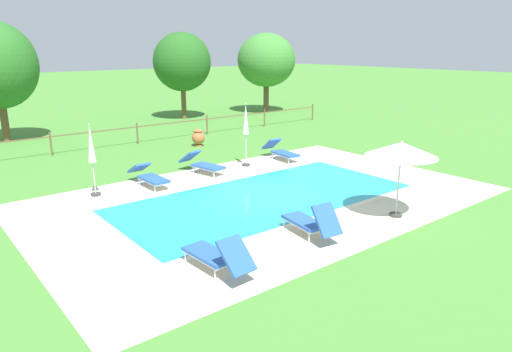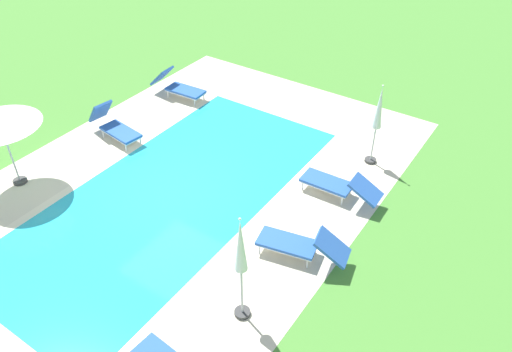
{
  "view_description": "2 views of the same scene",
  "coord_description": "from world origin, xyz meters",
  "px_view_note": "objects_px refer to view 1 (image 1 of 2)",
  "views": [
    {
      "loc": [
        -9.11,
        -10.91,
        4.72
      ],
      "look_at": [
        0.04,
        0.5,
        0.6
      ],
      "focal_mm": 32.64,
      "sensor_mm": 36.0,
      "label": 1
    },
    {
      "loc": [
        7.01,
        7.3,
        8.17
      ],
      "look_at": [
        -0.56,
        2.21,
        1.19
      ],
      "focal_mm": 35.31,
      "sensor_mm": 36.0,
      "label": 2
    }
  ],
  "objects_px": {
    "sun_lounger_south_near_corner": "(149,176)",
    "tree_west_mid": "(182,62)",
    "terracotta_urn_near_fence": "(198,138)",
    "sun_lounger_north_near_steps": "(281,151)",
    "patio_umbrella_closed_row_west": "(246,125)",
    "sun_lounger_north_mid": "(311,222)",
    "sun_lounger_north_end": "(216,255)",
    "patio_umbrella_closed_row_mid_west": "(91,150)",
    "patio_umbrella_open_foreground": "(401,150)",
    "sun_lounger_north_far": "(203,164)",
    "tree_centre": "(266,60)"
  },
  "relations": [
    {
      "from": "sun_lounger_south_near_corner",
      "to": "tree_west_mid",
      "type": "xyz_separation_m",
      "value": [
        8.82,
        12.75,
        3.31
      ]
    },
    {
      "from": "terracotta_urn_near_fence",
      "to": "tree_west_mid",
      "type": "distance_m",
      "value": 9.64
    },
    {
      "from": "sun_lounger_north_near_steps",
      "to": "patio_umbrella_closed_row_west",
      "type": "xyz_separation_m",
      "value": [
        -1.84,
        0.07,
        1.31
      ]
    },
    {
      "from": "sun_lounger_north_mid",
      "to": "sun_lounger_north_end",
      "type": "distance_m",
      "value": 2.96
    },
    {
      "from": "terracotta_urn_near_fence",
      "to": "patio_umbrella_closed_row_mid_west",
      "type": "bearing_deg",
      "value": -146.23
    },
    {
      "from": "sun_lounger_north_end",
      "to": "tree_west_mid",
      "type": "bearing_deg",
      "value": 61.54
    },
    {
      "from": "sun_lounger_south_near_corner",
      "to": "tree_west_mid",
      "type": "distance_m",
      "value": 15.85
    },
    {
      "from": "patio_umbrella_open_foreground",
      "to": "patio_umbrella_closed_row_mid_west",
      "type": "bearing_deg",
      "value": 129.62
    },
    {
      "from": "sun_lounger_north_far",
      "to": "patio_umbrella_closed_row_west",
      "type": "height_order",
      "value": "patio_umbrella_closed_row_west"
    },
    {
      "from": "patio_umbrella_closed_row_mid_west",
      "to": "tree_west_mid",
      "type": "relative_size",
      "value": 0.42
    },
    {
      "from": "sun_lounger_north_near_steps",
      "to": "sun_lounger_north_far",
      "type": "xyz_separation_m",
      "value": [
        -3.8,
        0.22,
        -0.0
      ]
    },
    {
      "from": "sun_lounger_north_end",
      "to": "sun_lounger_north_far",
      "type": "bearing_deg",
      "value": 59.67
    },
    {
      "from": "sun_lounger_north_near_steps",
      "to": "tree_centre",
      "type": "xyz_separation_m",
      "value": [
        8.89,
        11.63,
        3.31
      ]
    },
    {
      "from": "sun_lounger_north_far",
      "to": "patio_umbrella_closed_row_mid_west",
      "type": "bearing_deg",
      "value": -177.81
    },
    {
      "from": "sun_lounger_north_mid",
      "to": "terracotta_urn_near_fence",
      "type": "relative_size",
      "value": 2.45
    },
    {
      "from": "terracotta_urn_near_fence",
      "to": "tree_west_mid",
      "type": "xyz_separation_m",
      "value": [
        3.97,
        8.16,
        3.25
      ]
    },
    {
      "from": "sun_lounger_north_far",
      "to": "sun_lounger_south_near_corner",
      "type": "relative_size",
      "value": 1.01
    },
    {
      "from": "patio_umbrella_closed_row_mid_west",
      "to": "terracotta_urn_near_fence",
      "type": "distance_m",
      "value": 8.16
    },
    {
      "from": "tree_west_mid",
      "to": "tree_centre",
      "type": "height_order",
      "value": "tree_centre"
    },
    {
      "from": "sun_lounger_north_near_steps",
      "to": "sun_lounger_south_near_corner",
      "type": "distance_m",
      "value": 6.15
    },
    {
      "from": "sun_lounger_north_mid",
      "to": "patio_umbrella_closed_row_mid_west",
      "type": "bearing_deg",
      "value": 114.44
    },
    {
      "from": "sun_lounger_north_mid",
      "to": "tree_centre",
      "type": "relative_size",
      "value": 0.34
    },
    {
      "from": "patio_umbrella_closed_row_mid_west",
      "to": "terracotta_urn_near_fence",
      "type": "xyz_separation_m",
      "value": [
        6.72,
        4.49,
        -1.11
      ]
    },
    {
      "from": "patio_umbrella_closed_row_west",
      "to": "patio_umbrella_closed_row_mid_west",
      "type": "relative_size",
      "value": 1.08
    },
    {
      "from": "patio_umbrella_open_foreground",
      "to": "patio_umbrella_closed_row_west",
      "type": "height_order",
      "value": "patio_umbrella_closed_row_west"
    },
    {
      "from": "sun_lounger_north_mid",
      "to": "terracotta_urn_near_fence",
      "type": "distance_m",
      "value": 11.82
    },
    {
      "from": "patio_umbrella_open_foreground",
      "to": "patio_umbrella_closed_row_mid_west",
      "type": "relative_size",
      "value": 0.93
    },
    {
      "from": "sun_lounger_north_mid",
      "to": "patio_umbrella_open_foreground",
      "type": "bearing_deg",
      "value": -9.81
    },
    {
      "from": "patio_umbrella_open_foreground",
      "to": "tree_centre",
      "type": "bearing_deg",
      "value": 59.93
    },
    {
      "from": "tree_centre",
      "to": "tree_west_mid",
      "type": "bearing_deg",
      "value": 170.18
    },
    {
      "from": "sun_lounger_north_near_steps",
      "to": "patio_umbrella_closed_row_mid_west",
      "type": "bearing_deg",
      "value": 179.55
    },
    {
      "from": "patio_umbrella_open_foreground",
      "to": "tree_centre",
      "type": "distance_m",
      "value": 21.83
    },
    {
      "from": "terracotta_urn_near_fence",
      "to": "tree_centre",
      "type": "bearing_deg",
      "value": 34.78
    },
    {
      "from": "sun_lounger_north_end",
      "to": "terracotta_urn_near_fence",
      "type": "relative_size",
      "value": 2.52
    },
    {
      "from": "sun_lounger_north_end",
      "to": "tree_centre",
      "type": "xyz_separation_m",
      "value": [
        16.8,
        18.43,
        3.3
      ]
    },
    {
      "from": "sun_lounger_north_near_steps",
      "to": "sun_lounger_north_mid",
      "type": "bearing_deg",
      "value": -126.53
    },
    {
      "from": "sun_lounger_north_far",
      "to": "sun_lounger_north_near_steps",
      "type": "bearing_deg",
      "value": -3.37
    },
    {
      "from": "sun_lounger_north_near_steps",
      "to": "patio_umbrella_open_foreground",
      "type": "distance_m",
      "value": 7.64
    },
    {
      "from": "sun_lounger_north_end",
      "to": "sun_lounger_south_near_corner",
      "type": "xyz_separation_m",
      "value": [
        1.76,
        6.76,
        -0.03
      ]
    },
    {
      "from": "sun_lounger_north_end",
      "to": "patio_umbrella_closed_row_west",
      "type": "relative_size",
      "value": 0.77
    },
    {
      "from": "sun_lounger_north_end",
      "to": "patio_umbrella_closed_row_west",
      "type": "xyz_separation_m",
      "value": [
        6.07,
        6.87,
        1.29
      ]
    },
    {
      "from": "sun_lounger_north_far",
      "to": "patio_umbrella_closed_row_mid_west",
      "type": "xyz_separation_m",
      "value": [
        -4.22,
        -0.16,
        1.15
      ]
    },
    {
      "from": "sun_lounger_north_mid",
      "to": "sun_lounger_north_end",
      "type": "bearing_deg",
      "value": -177.94
    },
    {
      "from": "sun_lounger_north_near_steps",
      "to": "patio_umbrella_open_foreground",
      "type": "height_order",
      "value": "patio_umbrella_open_foreground"
    },
    {
      "from": "patio_umbrella_open_foreground",
      "to": "sun_lounger_north_end",
      "type": "bearing_deg",
      "value": 176.1
    },
    {
      "from": "sun_lounger_north_mid",
      "to": "sun_lounger_south_near_corner",
      "type": "distance_m",
      "value": 6.76
    },
    {
      "from": "sun_lounger_north_far",
      "to": "terracotta_urn_near_fence",
      "type": "xyz_separation_m",
      "value": [
        2.5,
        4.33,
        0.05
      ]
    },
    {
      "from": "sun_lounger_south_near_corner",
      "to": "patio_umbrella_closed_row_mid_west",
      "type": "distance_m",
      "value": 2.21
    },
    {
      "from": "sun_lounger_north_near_steps",
      "to": "sun_lounger_north_mid",
      "type": "distance_m",
      "value": 8.32
    },
    {
      "from": "sun_lounger_north_near_steps",
      "to": "sun_lounger_south_near_corner",
      "type": "xyz_separation_m",
      "value": [
        -6.15,
        -0.04,
        -0.02
      ]
    }
  ]
}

